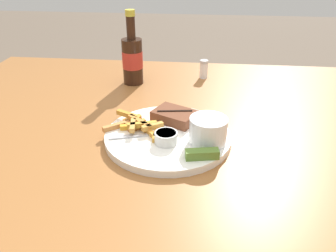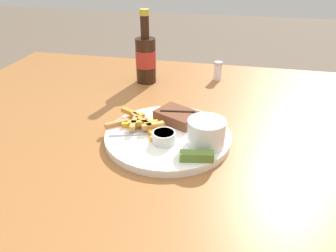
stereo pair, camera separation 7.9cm
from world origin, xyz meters
name	(u,v)px [view 1 (the left image)]	position (x,y,z in m)	size (l,w,h in m)	color
dining_table	(168,163)	(0.00, 0.00, 0.71)	(1.48, 1.21, 0.78)	#935B2D
dinner_plate	(168,136)	(0.00, 0.00, 0.79)	(0.31, 0.31, 0.02)	white
steak_portion	(175,116)	(0.01, 0.07, 0.81)	(0.13, 0.11, 0.03)	brown
fries_pile	(138,125)	(-0.08, 0.01, 0.81)	(0.15, 0.12, 0.02)	#C08A3F
coleslaw_cup	(208,129)	(0.10, -0.03, 0.83)	(0.09, 0.09, 0.06)	white
dipping_sauce_cup	(165,137)	(0.00, -0.04, 0.81)	(0.05, 0.05, 0.03)	silver
pickle_spear	(202,154)	(0.08, -0.10, 0.81)	(0.07, 0.03, 0.02)	#567A2D
fork_utensil	(135,136)	(-0.08, -0.02, 0.80)	(0.13, 0.05, 0.00)	#B7B7BC
knife_utensil	(160,125)	(-0.02, 0.04, 0.80)	(0.02, 0.17, 0.01)	#B7B7BC
beer_bottle	(132,58)	(-0.16, 0.36, 0.86)	(0.07, 0.07, 0.24)	black
salt_shaker	(204,69)	(0.08, 0.44, 0.81)	(0.03, 0.03, 0.07)	white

